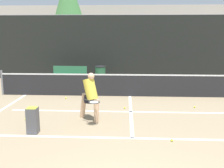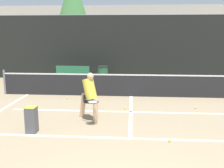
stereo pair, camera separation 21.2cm
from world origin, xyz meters
The scene contains 19 objects.
court_baseline_near centered at (0.00, 3.16, 0.00)m, with size 11.00×0.10×0.01m, color white.
court_service_line centered at (0.00, 5.43, 0.00)m, with size 8.25×0.10×0.01m, color white.
court_center_mark centered at (0.00, 5.40, 0.00)m, with size 0.10×4.48×0.01m, color white.
court_sideline_left centered at (-4.51, 5.40, 0.00)m, with size 0.10×5.48×0.01m, color white.
net centered at (0.00, 7.64, 0.51)m, with size 11.09×0.09×1.07m.
fence_back centered at (0.00, 11.72, 1.80)m, with size 24.00×0.06×3.62m.
player_practicing centered at (-1.26, 4.52, 0.79)m, with size 0.83×1.13×1.49m.
tennis_ball_scattered_0 centered at (2.30, 6.02, 0.03)m, with size 0.07×0.07×0.07m, color #D1E033.
tennis_ball_scattered_2 centered at (-3.28, 4.44, 0.03)m, with size 0.07×0.07×0.07m, color #D1E033.
tennis_ball_scattered_3 centered at (0.97, 3.01, 0.03)m, with size 0.07×0.07×0.07m, color #D1E033.
tennis_ball_scattered_4 centered at (-2.60, 7.04, 0.03)m, with size 0.07×0.07×0.07m, color #D1E033.
tennis_ball_scattered_6 centered at (-0.21, 5.79, 0.03)m, with size 0.07×0.07×0.07m, color #D1E033.
ball_hopper centered at (-2.66, 3.38, 0.37)m, with size 0.28×0.28×0.71m.
courtside_bench centered at (-3.21, 10.67, 0.48)m, with size 1.87×0.48×0.86m.
trash_bin centered at (-1.56, 10.80, 0.44)m, with size 0.59×0.59×0.87m.
parked_car centered at (-0.69, 15.77, 0.59)m, with size 1.67×4.12×1.41m.
tree_west centered at (2.61, 17.97, 3.10)m, with size 3.08×3.08×3.60m.
tree_east centered at (-2.15, 19.20, 3.46)m, with size 3.47×3.47×3.95m.
building_far centered at (0.00, 30.74, 2.93)m, with size 36.00×2.40×5.87m, color #B2ADA3.
Camera 1 is at (-0.20, -3.16, 2.67)m, focal length 42.00 mm.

